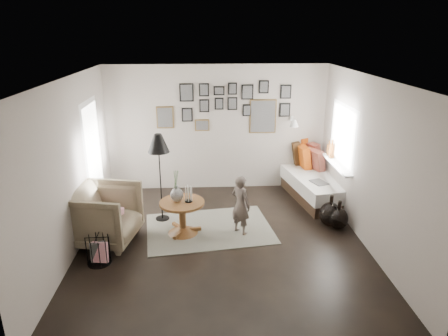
{
  "coord_description": "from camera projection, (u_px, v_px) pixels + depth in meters",
  "views": [
    {
      "loc": [
        -0.27,
        -5.65,
        3.26
      ],
      "look_at": [
        0.05,
        0.5,
        1.1
      ],
      "focal_mm": 32.0,
      "sensor_mm": 36.0,
      "label": 1
    }
  ],
  "objects": [
    {
      "name": "magazine_basket",
      "position": [
        98.0,
        250.0,
        5.8
      ],
      "size": [
        0.34,
        0.34,
        0.42
      ],
      "rotation": [
        0.0,
        0.0,
        0.03
      ],
      "color": "black",
      "rests_on": "ground"
    },
    {
      "name": "candles",
      "position": [
        188.0,
        194.0,
        6.49
      ],
      "size": [
        0.13,
        0.13,
        0.27
      ],
      "color": "black",
      "rests_on": "pedestal_table"
    },
    {
      "name": "wall_sconce",
      "position": [
        294.0,
        123.0,
        8.02
      ],
      "size": [
        0.18,
        0.36,
        0.16
      ],
      "color": "white",
      "rests_on": "wall_back"
    },
    {
      "name": "daybed",
      "position": [
        312.0,
        178.0,
        8.23
      ],
      "size": [
        1.3,
        2.32,
        1.07
      ],
      "rotation": [
        0.0,
        0.0,
        0.18
      ],
      "color": "black",
      "rests_on": "ground"
    },
    {
      "name": "ceiling",
      "position": [
        222.0,
        78.0,
        5.55
      ],
      "size": [
        4.8,
        4.8,
        0.0
      ],
      "primitive_type": "plane",
      "rotation": [
        3.14,
        0.0,
        0.0
      ],
      "color": "white",
      "rests_on": "wall_back"
    },
    {
      "name": "ground",
      "position": [
        223.0,
        243.0,
        6.42
      ],
      "size": [
        4.8,
        4.8,
        0.0
      ],
      "primitive_type": "plane",
      "color": "black",
      "rests_on": "ground"
    },
    {
      "name": "floor_lamp",
      "position": [
        159.0,
        147.0,
        6.76
      ],
      "size": [
        0.37,
        0.37,
        1.59
      ],
      "rotation": [
        0.0,
        0.0,
        0.36
      ],
      "color": "black",
      "rests_on": "ground"
    },
    {
      "name": "demijohn_large",
      "position": [
        330.0,
        214.0,
        6.91
      ],
      "size": [
        0.38,
        0.38,
        0.57
      ],
      "color": "black",
      "rests_on": "ground"
    },
    {
      "name": "window_right",
      "position": [
        335.0,
        160.0,
        7.48
      ],
      "size": [
        0.15,
        1.32,
        1.3
      ],
      "color": "white",
      "rests_on": "wall_right"
    },
    {
      "name": "wall_back",
      "position": [
        217.0,
        129.0,
        8.25
      ],
      "size": [
        4.5,
        0.0,
        4.5
      ],
      "primitive_type": "plane",
      "rotation": [
        1.57,
        0.0,
        0.0
      ],
      "color": "#A49A90",
      "rests_on": "ground"
    },
    {
      "name": "wall_front",
      "position": [
        235.0,
        250.0,
        3.72
      ],
      "size": [
        4.5,
        0.0,
        4.5
      ],
      "primitive_type": "plane",
      "rotation": [
        -1.57,
        0.0,
        0.0
      ],
      "color": "#A49A90",
      "rests_on": "ground"
    },
    {
      "name": "child",
      "position": [
        241.0,
        205.0,
        6.56
      ],
      "size": [
        0.43,
        0.44,
        1.02
      ],
      "primitive_type": "imported",
      "rotation": [
        0.0,
        0.0,
        2.34
      ],
      "color": "brown",
      "rests_on": "ground"
    },
    {
      "name": "vase",
      "position": [
        177.0,
        192.0,
        6.49
      ],
      "size": [
        0.21,
        0.21,
        0.53
      ],
      "color": "black",
      "rests_on": "pedestal_table"
    },
    {
      "name": "rug",
      "position": [
        209.0,
        228.0,
        6.86
      ],
      "size": [
        2.28,
        1.75,
        0.01
      ],
      "primitive_type": "cube",
      "rotation": [
        0.0,
        0.0,
        0.14
      ],
      "color": "beige",
      "rests_on": "ground"
    },
    {
      "name": "pedestal_table",
      "position": [
        183.0,
        219.0,
        6.63
      ],
      "size": [
        0.74,
        0.74,
        0.58
      ],
      "rotation": [
        0.0,
        0.0,
        -0.16
      ],
      "color": "brown",
      "rests_on": "ground"
    },
    {
      "name": "wall_right",
      "position": [
        369.0,
        164.0,
        6.1
      ],
      "size": [
        0.0,
        4.8,
        4.8
      ],
      "primitive_type": "plane",
      "rotation": [
        1.57,
        0.0,
        -1.57
      ],
      "color": "#A49A90",
      "rests_on": "ground"
    },
    {
      "name": "armchair_cushion",
      "position": [
        106.0,
        212.0,
        6.37
      ],
      "size": [
        0.51,
        0.51,
        0.19
      ],
      "primitive_type": "cube",
      "rotation": [
        -0.21,
        0.0,
        -0.23
      ],
      "color": "white",
      "rests_on": "armchair"
    },
    {
      "name": "magazine_on_daybed",
      "position": [
        319.0,
        182.0,
        7.56
      ],
      "size": [
        0.34,
        0.39,
        0.02
      ],
      "primitive_type": "cube",
      "rotation": [
        0.0,
        0.0,
        0.35
      ],
      "color": "black",
      "rests_on": "daybed"
    },
    {
      "name": "armchair",
      "position": [
        104.0,
        215.0,
        6.33
      ],
      "size": [
        1.19,
        1.16,
        0.92
      ],
      "primitive_type": "imported",
      "rotation": [
        0.0,
        0.0,
        1.38
      ],
      "color": "#71644C",
      "rests_on": "ground"
    },
    {
      "name": "door_left",
      "position": [
        94.0,
        160.0,
        7.09
      ],
      "size": [
        0.0,
        2.14,
        2.14
      ],
      "color": "white",
      "rests_on": "wall_left"
    },
    {
      "name": "demijohn_small",
      "position": [
        338.0,
        218.0,
        6.81
      ],
      "size": [
        0.33,
        0.33,
        0.51
      ],
      "color": "black",
      "rests_on": "ground"
    },
    {
      "name": "wall_left",
      "position": [
        70.0,
        169.0,
        5.87
      ],
      "size": [
        0.0,
        4.8,
        4.8
      ],
      "primitive_type": "plane",
      "rotation": [
        1.57,
        0.0,
        1.57
      ],
      "color": "#A49A90",
      "rests_on": "ground"
    },
    {
      "name": "gallery_wall",
      "position": [
        231.0,
        107.0,
        8.1
      ],
      "size": [
        2.74,
        0.03,
        1.08
      ],
      "color": "brown",
      "rests_on": "wall_back"
    }
  ]
}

